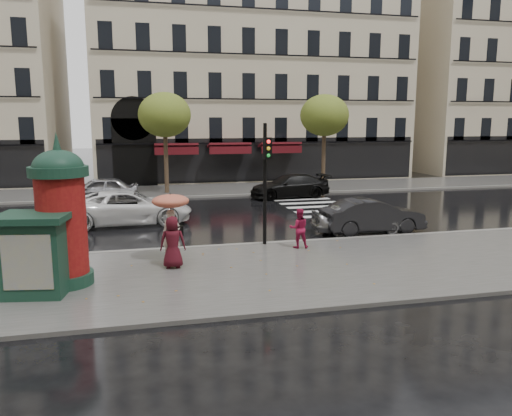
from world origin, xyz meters
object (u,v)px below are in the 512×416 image
object	(u,v)px
car_far_silver	(98,190)
car_silver	(358,217)
car_white	(129,207)
car_black	(290,186)
car_darkgrey	(372,216)
newsstand	(36,253)
woman_red	(299,228)
morris_column	(61,213)
man_burgundy	(173,242)
woman_umbrella	(171,216)
traffic_light	(266,172)

from	to	relation	value
car_far_silver	car_silver	bearing A→B (deg)	45.38
car_white	car_black	distance (m)	11.63
car_darkgrey	car_far_silver	size ratio (longest dim) A/B	0.97
newsstand	car_silver	size ratio (longest dim) A/B	0.56
woman_red	morris_column	bearing A→B (deg)	25.90
man_burgundy	morris_column	xyz separation A→B (m)	(-3.15, -0.93, 1.25)
car_darkgrey	car_black	distance (m)	10.52
man_burgundy	morris_column	world-z (taller)	morris_column
woman_red	car_white	distance (m)	8.99
newsstand	car_silver	distance (m)	13.17
car_black	car_far_silver	xyz separation A→B (m)	(-11.63, 0.29, 0.06)
morris_column	car_far_silver	bearing A→B (deg)	90.46
car_far_silver	woman_umbrella	bearing A→B (deg)	11.78
woman_umbrella	car_white	distance (m)	7.53
car_far_silver	car_darkgrey	bearing A→B (deg)	46.69
car_silver	car_darkgrey	xyz separation A→B (m)	(0.64, -0.09, 0.06)
traffic_light	car_darkgrey	size ratio (longest dim) A/B	1.02
man_burgundy	car_silver	distance (m)	9.05
morris_column	car_silver	xyz separation A→B (m)	(11.34, 4.79, -1.54)
car_silver	car_far_silver	world-z (taller)	car_far_silver
morris_column	car_darkgrey	size ratio (longest dim) A/B	0.98
woman_umbrella	car_white	size ratio (longest dim) A/B	0.41
woman_umbrella	morris_column	world-z (taller)	morris_column
car_silver	traffic_light	bearing A→B (deg)	113.12
morris_column	newsstand	distance (m)	1.34
woman_red	car_white	world-z (taller)	car_white
woman_red	newsstand	xyz separation A→B (m)	(-8.50, -3.18, 0.40)
traffic_light	newsstand	bearing A→B (deg)	-152.03
morris_column	car_darkgrey	bearing A→B (deg)	21.44
man_burgundy	traffic_light	world-z (taller)	traffic_light
car_darkgrey	car_white	size ratio (longest dim) A/B	0.77
car_silver	man_burgundy	bearing A→B (deg)	119.14
morris_column	car_white	xyz separation A→B (m)	(1.70, 8.96, -1.41)
man_burgundy	car_white	xyz separation A→B (m)	(-1.46, 8.03, -0.15)
traffic_light	car_silver	world-z (taller)	traffic_light
woman_red	car_silver	world-z (taller)	woman_red
woman_umbrella	car_silver	size ratio (longest dim) A/B	0.59
newsstand	car_darkgrey	xyz separation A→B (m)	(12.58, 5.43, -0.53)
man_burgundy	traffic_light	size ratio (longest dim) A/B	0.37
morris_column	car_far_silver	xyz separation A→B (m)	(-0.13, 15.50, -1.43)
woman_red	man_burgundy	size ratio (longest dim) A/B	0.88
woman_red	newsstand	distance (m)	9.08
newsstand	car_silver	xyz separation A→B (m)	(11.94, 5.52, -0.59)
morris_column	car_white	world-z (taller)	morris_column
newsstand	car_far_silver	world-z (taller)	newsstand
woman_red	car_black	world-z (taller)	woman_red
woman_red	car_far_silver	size ratio (longest dim) A/B	0.32
woman_red	traffic_light	distance (m)	2.43
woman_red	newsstand	size ratio (longest dim) A/B	0.66
man_burgundy	car_darkgrey	bearing A→B (deg)	-151.42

